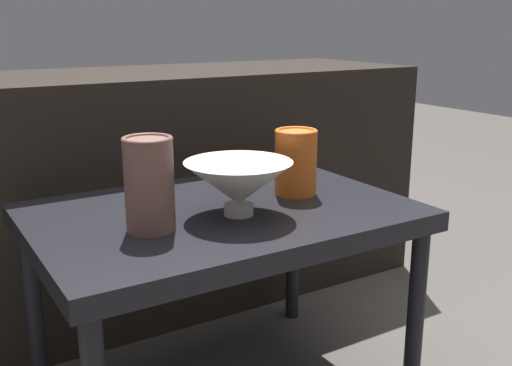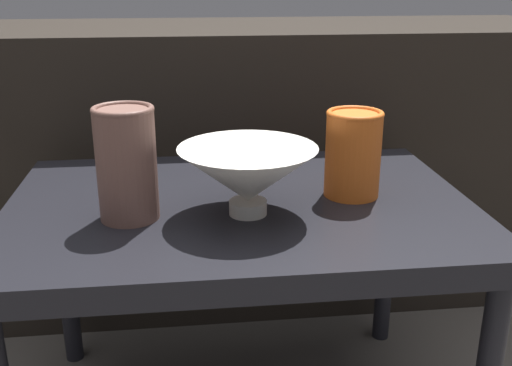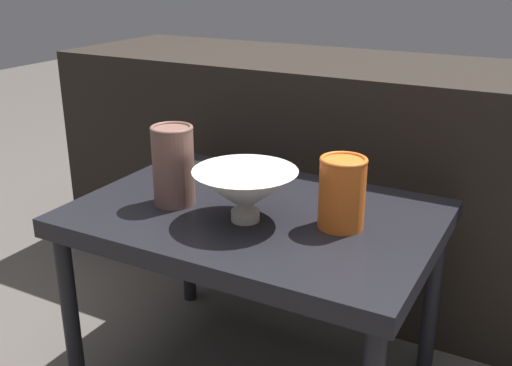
# 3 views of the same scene
# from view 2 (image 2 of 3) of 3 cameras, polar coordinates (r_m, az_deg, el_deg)

# --- Properties ---
(table) EXTENTS (0.75, 0.52, 0.43)m
(table) POSITION_cam_2_polar(r_m,az_deg,el_deg) (0.99, -1.56, -4.12)
(table) COLOR black
(table) RESTS_ON ground_plane
(couch_backdrop) EXTENTS (1.73, 0.50, 0.66)m
(couch_backdrop) POSITION_cam_2_polar(r_m,az_deg,el_deg) (1.54, -3.49, 2.38)
(couch_backdrop) COLOR black
(couch_backdrop) RESTS_ON ground_plane
(bowl) EXTENTS (0.21, 0.21, 0.11)m
(bowl) POSITION_cam_2_polar(r_m,az_deg,el_deg) (0.90, -0.79, 0.75)
(bowl) COLOR silver
(bowl) RESTS_ON table
(vase_textured_left) EXTENTS (0.09, 0.09, 0.17)m
(vase_textured_left) POSITION_cam_2_polar(r_m,az_deg,el_deg) (0.90, -12.23, 1.94)
(vase_textured_left) COLOR brown
(vase_textured_left) RESTS_ON table
(vase_colorful_right) EXTENTS (0.09, 0.09, 0.14)m
(vase_colorful_right) POSITION_cam_2_polar(r_m,az_deg,el_deg) (0.99, 9.23, 2.88)
(vase_colorful_right) COLOR orange
(vase_colorful_right) RESTS_ON table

